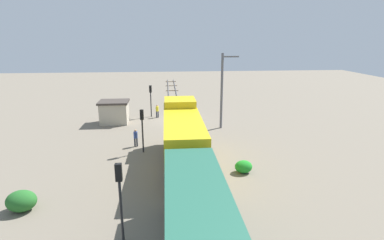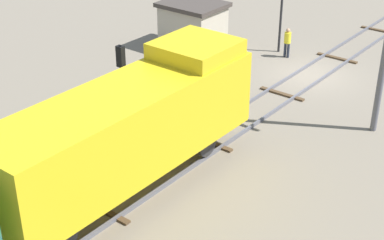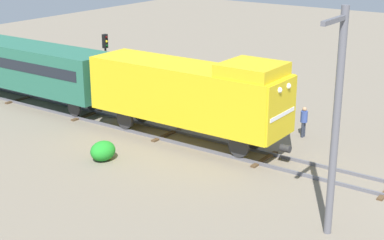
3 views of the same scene
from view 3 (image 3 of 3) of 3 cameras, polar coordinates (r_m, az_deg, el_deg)
locomotive at (r=30.56m, az=-0.22°, el=2.77°), size 2.90×11.60×4.60m
passenger_car_leading at (r=39.65m, az=-16.17°, el=5.29°), size 2.84×14.00×3.66m
traffic_signal_mid at (r=31.83m, az=7.85°, el=3.23°), size 0.32×0.34×3.98m
traffic_signal_far at (r=39.01m, az=-8.36°, el=6.32°), size 0.32×0.34×4.31m
worker_by_signal at (r=32.38m, az=10.80°, el=0.05°), size 0.38×0.38×1.70m
catenary_mast at (r=21.23m, az=13.77°, el=0.03°), size 1.94×0.28×8.47m
bush_near at (r=29.12m, az=-8.63°, el=-2.98°), size 1.35×1.10×0.98m
bush_mid at (r=42.35m, az=1.16°, el=4.19°), size 1.77×1.44×1.28m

